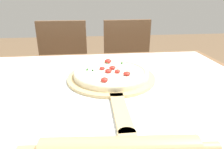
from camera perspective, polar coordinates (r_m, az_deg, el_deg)
name	(u,v)px	position (r m, az deg, el deg)	size (l,w,h in m)	color
dining_table	(105,115)	(0.80, -1.99, -11.35)	(1.28, 1.03, 0.76)	brown
towel_cloth	(105,90)	(0.74, -2.10, -4.57)	(1.20, 0.95, 0.00)	silver
pizza_peel	(112,79)	(0.82, -0.05, -1.41)	(0.37, 0.58, 0.01)	tan
pizza	(111,73)	(0.83, -0.23, 0.45)	(0.31, 0.31, 0.04)	beige
chair_left	(63,71)	(1.63, -13.70, 0.93)	(0.40, 0.40, 0.91)	brown
chair_right	(129,69)	(1.64, 4.78, 1.67)	(0.41, 0.41, 0.91)	brown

